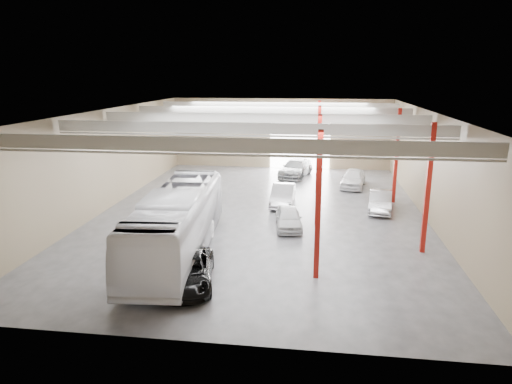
% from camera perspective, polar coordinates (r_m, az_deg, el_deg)
% --- Properties ---
extents(depot_shell, '(22.12, 32.12, 7.06)m').
position_cam_1_polar(depot_shell, '(31.13, 1.08, 6.44)').
color(depot_shell, '#424347').
rests_on(depot_shell, ground).
extents(coach_bus, '(3.92, 12.93, 3.55)m').
position_cam_1_polar(coach_bus, '(24.45, -9.75, -3.74)').
color(coach_bus, white).
rests_on(coach_bus, ground).
extents(black_sedan, '(3.20, 5.30, 1.37)m').
position_cam_1_polar(black_sedan, '(21.24, -8.56, -9.72)').
color(black_sedan, black).
rests_on(black_sedan, ground).
extents(car_row_a, '(2.03, 4.05, 1.32)m').
position_cam_1_polar(car_row_a, '(28.54, 4.10, -3.24)').
color(car_row_a, silver).
rests_on(car_row_a, ground).
extents(car_row_b, '(1.67, 4.57, 1.50)m').
position_cam_1_polar(car_row_b, '(33.54, 3.39, -0.37)').
color(car_row_b, '#9E9DA1').
rests_on(car_row_b, ground).
extents(car_row_c, '(3.45, 5.89, 1.60)m').
position_cam_1_polar(car_row_c, '(43.04, 4.99, 3.01)').
color(car_row_c, gray).
rests_on(car_row_c, ground).
extents(car_right_near, '(2.09, 4.49, 1.42)m').
position_cam_1_polar(car_right_near, '(33.15, 15.26, -1.11)').
color(car_right_near, silver).
rests_on(car_right_near, ground).
extents(car_right_far, '(2.63, 4.79, 1.54)m').
position_cam_1_polar(car_right_far, '(39.64, 12.05, 1.70)').
color(car_right_far, white).
rests_on(car_right_far, ground).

